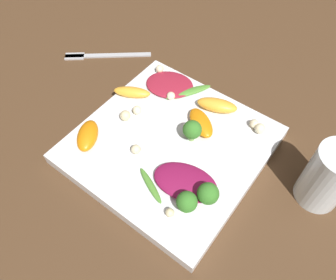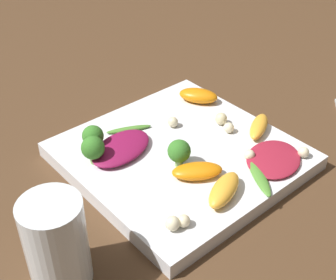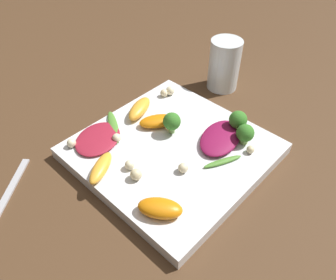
# 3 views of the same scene
# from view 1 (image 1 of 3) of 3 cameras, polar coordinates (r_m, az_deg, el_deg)

# --- Properties ---
(ground_plane) EXTENTS (2.40, 2.40, 0.00)m
(ground_plane) POSITION_cam_1_polar(r_m,az_deg,el_deg) (0.56, 0.35, -1.53)
(ground_plane) COLOR #4C331E
(plate) EXTENTS (0.29, 0.29, 0.02)m
(plate) POSITION_cam_1_polar(r_m,az_deg,el_deg) (0.55, 0.35, -0.87)
(plate) COLOR white
(plate) RESTS_ON ground_plane
(drinking_glass) EXTENTS (0.07, 0.07, 0.11)m
(drinking_glass) POSITION_cam_1_polar(r_m,az_deg,el_deg) (0.52, 26.13, -5.81)
(drinking_glass) COLOR white
(drinking_glass) RESTS_ON ground_plane
(fork) EXTENTS (0.13, 0.15, 0.01)m
(fork) POSITION_cam_1_polar(r_m,az_deg,el_deg) (0.74, -12.06, 14.26)
(fork) COLOR #B2B2B7
(fork) RESTS_ON ground_plane
(radicchio_leaf_0) EXTENTS (0.08, 0.11, 0.01)m
(radicchio_leaf_0) POSITION_cam_1_polar(r_m,az_deg,el_deg) (0.49, 3.04, -7.28)
(radicchio_leaf_0) COLOR maroon
(radicchio_leaf_0) RESTS_ON plate
(radicchio_leaf_1) EXTENTS (0.10, 0.11, 0.01)m
(radicchio_leaf_1) POSITION_cam_1_polar(r_m,az_deg,el_deg) (0.62, 0.28, 9.64)
(radicchio_leaf_1) COLOR maroon
(radicchio_leaf_1) RESTS_ON plate
(orange_segment_0) EXTENTS (0.05, 0.07, 0.02)m
(orange_segment_0) POSITION_cam_1_polar(r_m,az_deg,el_deg) (0.61, -6.28, 8.29)
(orange_segment_0) COLOR #FCAD33
(orange_segment_0) RESTS_ON plate
(orange_segment_1) EXTENTS (0.06, 0.07, 0.02)m
(orange_segment_1) POSITION_cam_1_polar(r_m,az_deg,el_deg) (0.56, 5.75, 3.02)
(orange_segment_1) COLOR orange
(orange_segment_1) RESTS_ON plate
(orange_segment_2) EXTENTS (0.07, 0.06, 0.02)m
(orange_segment_2) POSITION_cam_1_polar(r_m,az_deg,el_deg) (0.55, -13.82, 0.76)
(orange_segment_2) COLOR orange
(orange_segment_2) RESTS_ON plate
(orange_segment_3) EXTENTS (0.05, 0.08, 0.02)m
(orange_segment_3) POSITION_cam_1_polar(r_m,az_deg,el_deg) (0.59, 8.53, 6.01)
(orange_segment_3) COLOR #FCAD33
(orange_segment_3) RESTS_ON plate
(broccoli_floret_0) EXTENTS (0.03, 0.03, 0.04)m
(broccoli_floret_0) POSITION_cam_1_polar(r_m,az_deg,el_deg) (0.47, 6.98, -9.29)
(broccoli_floret_0) COLOR #84AD5B
(broccoli_floret_0) RESTS_ON plate
(broccoli_floret_1) EXTENTS (0.03, 0.03, 0.04)m
(broccoli_floret_1) POSITION_cam_1_polar(r_m,az_deg,el_deg) (0.53, 4.24, 1.76)
(broccoli_floret_1) COLOR #84AD5B
(broccoli_floret_1) RESTS_ON plate
(broccoli_floret_2) EXTENTS (0.03, 0.03, 0.04)m
(broccoli_floret_2) POSITION_cam_1_polar(r_m,az_deg,el_deg) (0.46, 3.30, -10.76)
(broccoli_floret_2) COLOR #7A9E51
(broccoli_floret_2) RESTS_ON plate
(arugula_sprig_0) EXTENTS (0.04, 0.07, 0.01)m
(arugula_sprig_0) POSITION_cam_1_polar(r_m,az_deg,el_deg) (0.50, -3.07, -7.87)
(arugula_sprig_0) COLOR #518E33
(arugula_sprig_0) RESTS_ON plate
(arugula_sprig_1) EXTENTS (0.09, 0.06, 0.01)m
(arugula_sprig_1) POSITION_cam_1_polar(r_m,az_deg,el_deg) (0.61, 3.61, 8.35)
(arugula_sprig_1) COLOR #518E33
(arugula_sprig_1) RESTS_ON plate
(macadamia_nut_0) EXTENTS (0.02, 0.02, 0.02)m
(macadamia_nut_0) POSITION_cam_1_polar(r_m,az_deg,el_deg) (0.65, -1.46, 12.26)
(macadamia_nut_0) COLOR beige
(macadamia_nut_0) RESTS_ON plate
(macadamia_nut_1) EXTENTS (0.02, 0.02, 0.02)m
(macadamia_nut_1) POSITION_cam_1_polar(r_m,az_deg,el_deg) (0.53, -5.61, -1.64)
(macadamia_nut_1) COLOR beige
(macadamia_nut_1) RESTS_ON plate
(macadamia_nut_2) EXTENTS (0.02, 0.02, 0.02)m
(macadamia_nut_2) POSITION_cam_1_polar(r_m,az_deg,el_deg) (0.57, 14.75, 2.78)
(macadamia_nut_2) COLOR beige
(macadamia_nut_2) RESTS_ON plate
(macadamia_nut_3) EXTENTS (0.02, 0.02, 0.02)m
(macadamia_nut_3) POSITION_cam_1_polar(r_m,az_deg,el_deg) (0.57, 15.71, 1.94)
(macadamia_nut_3) COLOR beige
(macadamia_nut_3) RESTS_ON plate
(macadamia_nut_4) EXTENTS (0.02, 0.02, 0.02)m
(macadamia_nut_4) POSITION_cam_1_polar(r_m,az_deg,el_deg) (0.57, -7.46, 4.24)
(macadamia_nut_4) COLOR beige
(macadamia_nut_4) RESTS_ON plate
(macadamia_nut_5) EXTENTS (0.01, 0.01, 0.01)m
(macadamia_nut_5) POSITION_cam_1_polar(r_m,az_deg,el_deg) (0.47, 0.31, -12.54)
(macadamia_nut_5) COLOR beige
(macadamia_nut_5) RESTS_ON plate
(macadamia_nut_6) EXTENTS (0.02, 0.02, 0.02)m
(macadamia_nut_6) POSITION_cam_1_polar(r_m,az_deg,el_deg) (0.58, -5.42, 5.20)
(macadamia_nut_6) COLOR beige
(macadamia_nut_6) RESTS_ON plate
(macadamia_nut_7) EXTENTS (0.02, 0.02, 0.02)m
(macadamia_nut_7) POSITION_cam_1_polar(r_m,az_deg,el_deg) (0.60, 0.51, 7.68)
(macadamia_nut_7) COLOR beige
(macadamia_nut_7) RESTS_ON plate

